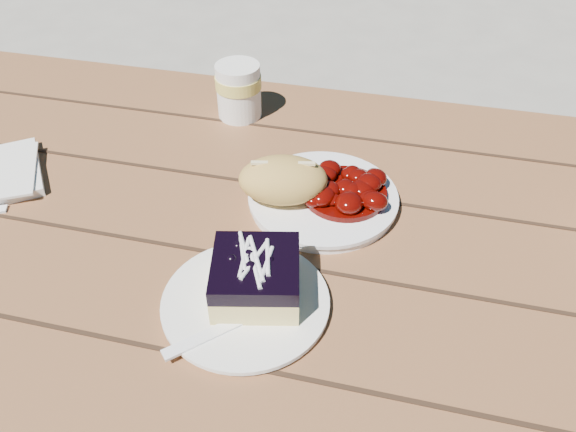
% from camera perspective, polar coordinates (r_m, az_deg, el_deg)
% --- Properties ---
extents(picnic_table, '(2.00, 1.55, 0.75)m').
position_cam_1_polar(picnic_table, '(0.90, 2.82, -8.86)').
color(picnic_table, brown).
rests_on(picnic_table, ground).
extents(main_plate, '(0.21, 0.21, 0.02)m').
position_cam_1_polar(main_plate, '(0.82, 3.57, 1.72)').
color(main_plate, white).
rests_on(main_plate, picnic_table).
extents(goulash_stew, '(0.12, 0.12, 0.04)m').
position_cam_1_polar(goulash_stew, '(0.81, 5.81, 3.21)').
color(goulash_stew, '#4C0502').
rests_on(goulash_stew, main_plate).
extents(bread_roll, '(0.14, 0.11, 0.07)m').
position_cam_1_polar(bread_roll, '(0.79, -0.50, 3.69)').
color(bread_roll, tan).
rests_on(bread_roll, main_plate).
extents(dessert_plate, '(0.20, 0.20, 0.01)m').
position_cam_1_polar(dessert_plate, '(0.69, -4.32, -8.80)').
color(dessert_plate, white).
rests_on(dessert_plate, picnic_table).
extents(blueberry_cake, '(0.12, 0.12, 0.06)m').
position_cam_1_polar(blueberry_cake, '(0.67, -3.28, -6.17)').
color(blueberry_cake, '#E9D67F').
rests_on(blueberry_cake, dessert_plate).
extents(fork_dessert, '(0.13, 0.13, 0.00)m').
position_cam_1_polar(fork_dessert, '(0.66, -7.47, -11.60)').
color(fork_dessert, white).
rests_on(fork_dessert, dessert_plate).
extents(second_cup, '(0.08, 0.08, 0.10)m').
position_cam_1_polar(second_cup, '(1.01, -5.02, 12.55)').
color(second_cup, white).
rests_on(second_cup, picnic_table).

